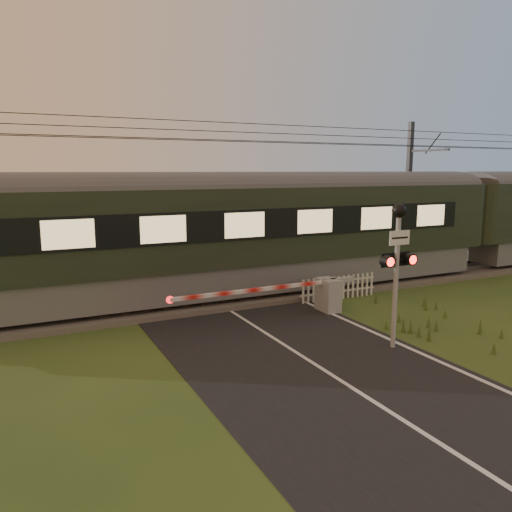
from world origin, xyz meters
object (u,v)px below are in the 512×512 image
picket_fence (338,288)px  train (460,219)px  crossing_signal (397,250)px  boom_gate (321,294)px  catenary_mast (409,192)px

picket_fence → train: bearing=13.6°
train → crossing_signal: bearing=-145.3°
train → picket_fence: bearing=-166.4°
boom_gate → picket_fence: 1.81m
crossing_signal → catenary_mast: 12.22m
picket_fence → catenary_mast: (6.88, 4.12, 3.08)m
crossing_signal → picket_fence: size_ratio=1.19×
crossing_signal → catenary_mast: (8.47, 8.76, 0.96)m
boom_gate → catenary_mast: catenary_mast is taller
train → boom_gate: 9.92m
train → catenary_mast: 2.69m
catenary_mast → train: bearing=-66.4°
crossing_signal → boom_gate: bearing=87.8°
train → boom_gate: bearing=-162.3°
picket_fence → catenary_mast: 8.59m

